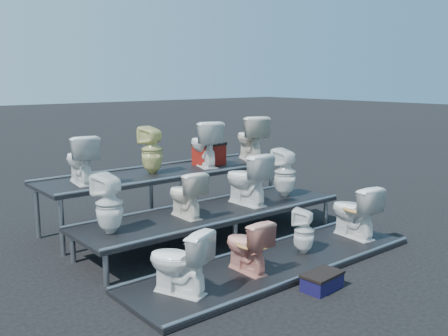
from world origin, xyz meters
TOP-DOWN VIEW (x-y plane):
  - ground at (0.00, 0.00)m, footprint 80.00×80.00m
  - tier_front at (0.00, -1.30)m, footprint 4.20×1.20m
  - tier_mid at (0.00, 0.00)m, footprint 4.20×1.20m
  - tier_back at (0.00, 1.30)m, footprint 4.20×1.20m
  - toilet_0 at (-1.51, -1.30)m, footprint 0.65×0.82m
  - toilet_1 at (-0.51, -1.30)m, footprint 0.38×0.66m
  - toilet_2 at (0.52, -1.30)m, footprint 0.37×0.37m
  - toilet_3 at (1.62, -1.30)m, footprint 0.53×0.82m
  - toilet_4 at (-1.67, 0.00)m, footprint 0.41×0.41m
  - toilet_5 at (-0.51, 0.00)m, footprint 0.39×0.66m
  - toilet_6 at (0.64, 0.00)m, footprint 0.46×0.80m
  - toilet_7 at (1.49, 0.00)m, footprint 0.37×0.38m
  - toilet_8 at (-1.46, 1.30)m, footprint 0.49×0.75m
  - toilet_9 at (-0.25, 1.30)m, footprint 0.41×0.42m
  - toilet_10 at (0.81, 1.30)m, footprint 0.65×0.88m
  - toilet_11 at (1.90, 1.30)m, footprint 0.73×0.94m
  - red_crate at (0.98, 1.38)m, footprint 0.53×0.44m
  - step_stool at (-0.11, -2.15)m, footprint 0.50×0.33m

SIDE VIEW (x-z plane):
  - ground at x=0.00m, z-range 0.00..0.00m
  - tier_front at x=0.00m, z-range 0.00..0.06m
  - step_stool at x=-0.11m, z-range 0.00..0.17m
  - tier_mid at x=0.00m, z-range 0.00..0.46m
  - toilet_2 at x=0.52m, z-range 0.06..0.67m
  - toilet_1 at x=-0.51m, z-range 0.06..0.72m
  - toilet_0 at x=-1.51m, z-range 0.06..0.79m
  - tier_back at x=0.00m, z-range 0.00..0.86m
  - toilet_3 at x=1.62m, z-range 0.06..0.85m
  - toilet_5 at x=-0.51m, z-range 0.46..1.12m
  - toilet_4 at x=-1.67m, z-range 0.46..1.22m
  - toilet_7 at x=1.49m, z-range 0.46..1.25m
  - toilet_6 at x=0.64m, z-range 0.46..1.27m
  - red_crate at x=0.98m, z-range 0.86..1.21m
  - toilet_8 at x=-1.46m, z-range 0.86..1.58m
  - toilet_9 at x=-0.25m, z-range 0.86..1.63m
  - toilet_10 at x=0.81m, z-range 0.86..1.66m
  - toilet_11 at x=1.90m, z-range 0.86..1.70m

